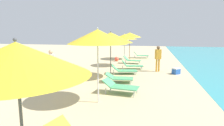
{
  "coord_description": "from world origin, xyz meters",
  "views": [
    {
      "loc": [
        2.57,
        4.83,
        2.59
      ],
      "look_at": [
        1.05,
        12.25,
        1.35
      ],
      "focal_mm": 30.98,
      "sensor_mm": 36.0,
      "label": 1
    }
  ],
  "objects_px": {
    "lounger_farthest_shoreside": "(140,55)",
    "umbrella_farthest": "(130,35)",
    "umbrella_fourth": "(98,37)",
    "lounger_sixth_inland": "(131,65)",
    "person_walking_far": "(51,62)",
    "lounger_fifth_shoreside": "(124,70)",
    "beach_ball": "(117,59)",
    "umbrella_sixth": "(125,37)",
    "lounger_fifth_inland": "(119,78)",
    "lounger_sixth_shoreside": "(132,60)",
    "umbrella_fifth": "(111,37)",
    "lounger_fourth_shoreside": "(120,86)",
    "person_walking_near": "(158,56)",
    "umbrella_third": "(16,59)",
    "cooler_box": "(176,71)"
  },
  "relations": [
    {
      "from": "lounger_fifth_inland",
      "to": "cooler_box",
      "type": "xyz_separation_m",
      "value": [
        3.11,
        2.67,
        -0.07
      ]
    },
    {
      "from": "lounger_farthest_shoreside",
      "to": "person_walking_far",
      "type": "height_order",
      "value": "person_walking_far"
    },
    {
      "from": "lounger_fifth_shoreside",
      "to": "person_walking_near",
      "type": "height_order",
      "value": "person_walking_near"
    },
    {
      "from": "umbrella_fourth",
      "to": "umbrella_fifth",
      "type": "bearing_deg",
      "value": 95.38
    },
    {
      "from": "umbrella_sixth",
      "to": "beach_ball",
      "type": "distance_m",
      "value": 3.16
    },
    {
      "from": "umbrella_sixth",
      "to": "lounger_fifth_inland",
      "type": "bearing_deg",
      "value": -85.11
    },
    {
      "from": "lounger_fifth_shoreside",
      "to": "beach_ball",
      "type": "relative_size",
      "value": 4.37
    },
    {
      "from": "umbrella_third",
      "to": "lounger_sixth_inland",
      "type": "distance_m",
      "value": 10.92
    },
    {
      "from": "umbrella_farthest",
      "to": "lounger_fifth_shoreside",
      "type": "bearing_deg",
      "value": -86.65
    },
    {
      "from": "lounger_sixth_inland",
      "to": "lounger_fourth_shoreside",
      "type": "bearing_deg",
      "value": -98.29
    },
    {
      "from": "lounger_sixth_inland",
      "to": "beach_ball",
      "type": "relative_size",
      "value": 4.05
    },
    {
      "from": "beach_ball",
      "to": "person_walking_near",
      "type": "bearing_deg",
      "value": -48.38
    },
    {
      "from": "person_walking_far",
      "to": "person_walking_near",
      "type": "bearing_deg",
      "value": -80.65
    },
    {
      "from": "person_walking_far",
      "to": "cooler_box",
      "type": "relative_size",
      "value": 3.0
    },
    {
      "from": "umbrella_farthest",
      "to": "umbrella_third",
      "type": "bearing_deg",
      "value": -89.84
    },
    {
      "from": "umbrella_fifth",
      "to": "cooler_box",
      "type": "xyz_separation_m",
      "value": [
        3.76,
        1.68,
        -2.07
      ]
    },
    {
      "from": "lounger_fourth_shoreside",
      "to": "lounger_sixth_shoreside",
      "type": "relative_size",
      "value": 1.08
    },
    {
      "from": "umbrella_third",
      "to": "person_walking_far",
      "type": "height_order",
      "value": "umbrella_third"
    },
    {
      "from": "umbrella_third",
      "to": "lounger_sixth_shoreside",
      "type": "height_order",
      "value": "umbrella_third"
    },
    {
      "from": "umbrella_sixth",
      "to": "person_walking_near",
      "type": "relative_size",
      "value": 1.46
    },
    {
      "from": "umbrella_fifth",
      "to": "lounger_fifth_shoreside",
      "type": "height_order",
      "value": "umbrella_fifth"
    },
    {
      "from": "lounger_farthest_shoreside",
      "to": "umbrella_farthest",
      "type": "bearing_deg",
      "value": -138.64
    },
    {
      "from": "umbrella_fifth",
      "to": "lounger_fifth_inland",
      "type": "height_order",
      "value": "umbrella_fifth"
    },
    {
      "from": "umbrella_fifth",
      "to": "lounger_fifth_inland",
      "type": "relative_size",
      "value": 1.78
    },
    {
      "from": "umbrella_third",
      "to": "umbrella_farthest",
      "type": "relative_size",
      "value": 0.98
    },
    {
      "from": "umbrella_fifth",
      "to": "umbrella_sixth",
      "type": "height_order",
      "value": "umbrella_fifth"
    },
    {
      "from": "lounger_farthest_shoreside",
      "to": "lounger_fourth_shoreside",
      "type": "bearing_deg",
      "value": -98.56
    },
    {
      "from": "lounger_fourth_shoreside",
      "to": "umbrella_farthest",
      "type": "height_order",
      "value": "umbrella_farthest"
    },
    {
      "from": "umbrella_fifth",
      "to": "lounger_sixth_shoreside",
      "type": "distance_m",
      "value": 5.49
    },
    {
      "from": "lounger_farthest_shoreside",
      "to": "cooler_box",
      "type": "height_order",
      "value": "lounger_farthest_shoreside"
    },
    {
      "from": "umbrella_fourth",
      "to": "beach_ball",
      "type": "height_order",
      "value": "umbrella_fourth"
    },
    {
      "from": "lounger_fourth_shoreside",
      "to": "lounger_sixth_inland",
      "type": "height_order",
      "value": "lounger_sixth_inland"
    },
    {
      "from": "umbrella_third",
      "to": "cooler_box",
      "type": "relative_size",
      "value": 4.52
    },
    {
      "from": "umbrella_third",
      "to": "lounger_fifth_shoreside",
      "type": "distance_m",
      "value": 9.26
    },
    {
      "from": "beach_ball",
      "to": "cooler_box",
      "type": "distance_m",
      "value": 6.3
    },
    {
      "from": "umbrella_third",
      "to": "beach_ball",
      "type": "relative_size",
      "value": 6.49
    },
    {
      "from": "umbrella_farthest",
      "to": "person_walking_far",
      "type": "xyz_separation_m",
      "value": [
        -3.09,
        -8.89,
        -1.26
      ]
    },
    {
      "from": "umbrella_fourth",
      "to": "umbrella_fifth",
      "type": "xyz_separation_m",
      "value": [
        -0.37,
        3.94,
        -0.15
      ]
    },
    {
      "from": "cooler_box",
      "to": "lounger_fifth_inland",
      "type": "bearing_deg",
      "value": -139.28
    },
    {
      "from": "umbrella_sixth",
      "to": "lounger_sixth_inland",
      "type": "xyz_separation_m",
      "value": [
        0.66,
        -1.09,
        -1.92
      ]
    },
    {
      "from": "lounger_fourth_shoreside",
      "to": "lounger_farthest_shoreside",
      "type": "bearing_deg",
      "value": 96.8
    },
    {
      "from": "lounger_sixth_shoreside",
      "to": "lounger_fifth_inland",
      "type": "bearing_deg",
      "value": -86.99
    },
    {
      "from": "lounger_sixth_inland",
      "to": "umbrella_farthest",
      "type": "xyz_separation_m",
      "value": [
        -0.68,
        4.74,
        1.99
      ]
    },
    {
      "from": "umbrella_fourth",
      "to": "umbrella_sixth",
      "type": "distance_m",
      "value": 7.79
    },
    {
      "from": "lounger_sixth_inland",
      "to": "lounger_farthest_shoreside",
      "type": "relative_size",
      "value": 1.02
    },
    {
      "from": "umbrella_fifth",
      "to": "person_walking_far",
      "type": "xyz_separation_m",
      "value": [
        -2.87,
        -1.4,
        -1.25
      ]
    },
    {
      "from": "umbrella_sixth",
      "to": "umbrella_fourth",
      "type": "bearing_deg",
      "value": -89.0
    },
    {
      "from": "umbrella_fourth",
      "to": "lounger_sixth_inland",
      "type": "relative_size",
      "value": 1.75
    },
    {
      "from": "umbrella_fifth",
      "to": "person_walking_near",
      "type": "height_order",
      "value": "umbrella_fifth"
    },
    {
      "from": "lounger_fifth_inland",
      "to": "lounger_sixth_shoreside",
      "type": "relative_size",
      "value": 1.02
    }
  ]
}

